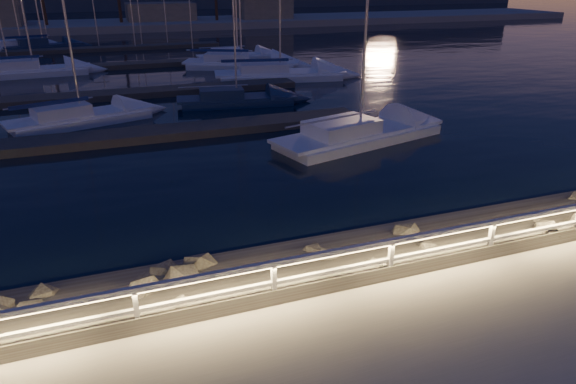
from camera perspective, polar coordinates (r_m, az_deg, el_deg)
name	(u,v)px	position (r m, az deg, el deg)	size (l,w,h in m)	color
ground	(232,310)	(11.79, -6.28, -12.93)	(400.00, 400.00, 0.00)	#A19A91
harbor_water	(130,87)	(41.36, -17.13, 11.09)	(400.00, 440.00, 0.60)	black
guard_rail	(227,281)	(11.34, -6.78, -9.82)	(44.11, 0.12, 1.06)	silver
riprap	(335,267)	(13.54, 5.19, -8.31)	(35.57, 3.18, 1.42)	slate
floating_docks	(128,76)	(42.52, -17.35, 12.15)	(22.00, 36.00, 0.40)	#554E46
far_shore	(106,23)	(83.67, -19.56, 17.28)	(160.00, 14.00, 5.20)	#A19A91
sailboat_d	(356,133)	(25.08, 7.57, 6.50)	(9.48, 4.89, 15.44)	white
sailboat_f	(77,117)	(30.10, -22.36, 7.75)	(7.90, 4.48, 13.01)	white
sailboat_g	(234,98)	(32.47, -6.07, 10.30)	(7.52, 3.18, 12.37)	navy
sailboat_h	(277,73)	(40.45, -1.27, 13.04)	(10.28, 4.72, 16.80)	white
sailboat_j	(31,70)	(46.68, -26.66, 12.02)	(8.71, 3.14, 14.56)	white
sailboat_k	(235,55)	(50.42, -5.87, 14.86)	(7.61, 2.46, 12.81)	white
sailboat_l	(239,63)	(45.80, -5.52, 14.11)	(10.05, 6.47, 16.60)	white
sailboat_m	(41,46)	(62.62, -25.71, 14.44)	(8.12, 4.18, 13.39)	navy
sailboat_n	(20,47)	(63.22, -27.65, 14.12)	(7.65, 3.96, 12.56)	white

